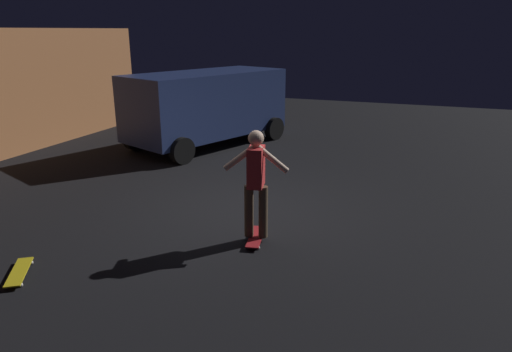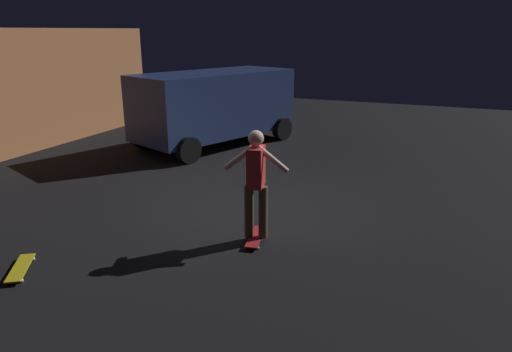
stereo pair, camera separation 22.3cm
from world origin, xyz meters
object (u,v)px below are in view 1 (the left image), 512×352
(skateboard_ridden, at_px, (256,237))
(parked_van, at_px, (207,104))
(skateboard_spare, at_px, (19,272))
(skater, at_px, (256,177))

(skateboard_ridden, bearing_deg, parked_van, 32.85)
(skateboard_ridden, height_order, skateboard_spare, same)
(parked_van, distance_m, skateboard_ridden, 6.48)
(skateboard_ridden, height_order, skater, skater)
(parked_van, xyz_separation_m, skater, (-5.37, -3.46, -0.12))
(skateboard_spare, distance_m, skater, 3.47)
(skateboard_ridden, bearing_deg, skateboard_spare, 129.47)
(parked_van, xyz_separation_m, skateboard_spare, (-7.48, -0.90, -1.11))
(parked_van, xyz_separation_m, skateboard_ridden, (-5.37, -3.46, -1.11))
(skateboard_spare, bearing_deg, skater, -50.53)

